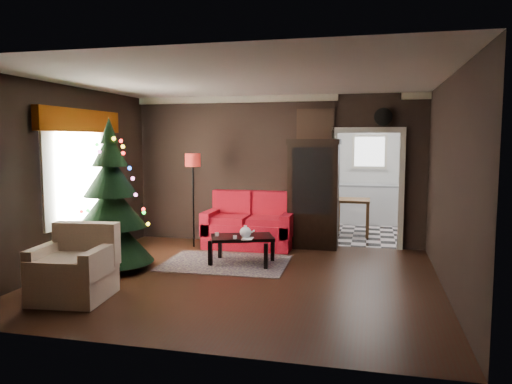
% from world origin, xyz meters
% --- Properties ---
extents(floor, '(5.50, 5.50, 0.00)m').
position_xyz_m(floor, '(0.00, 0.00, 0.00)').
color(floor, black).
rests_on(floor, ground).
extents(ceiling, '(5.50, 5.50, 0.00)m').
position_xyz_m(ceiling, '(0.00, 0.00, 2.80)').
color(ceiling, white).
rests_on(ceiling, ground).
extents(wall_back, '(5.50, 0.00, 5.50)m').
position_xyz_m(wall_back, '(0.00, 2.50, 1.40)').
color(wall_back, black).
rests_on(wall_back, ground).
extents(wall_front, '(5.50, 0.00, 5.50)m').
position_xyz_m(wall_front, '(0.00, -2.50, 1.40)').
color(wall_front, black).
rests_on(wall_front, ground).
extents(wall_left, '(0.00, 5.50, 5.50)m').
position_xyz_m(wall_left, '(-2.75, 0.00, 1.40)').
color(wall_left, black).
rests_on(wall_left, ground).
extents(wall_right, '(0.00, 5.50, 5.50)m').
position_xyz_m(wall_right, '(2.75, 0.00, 1.40)').
color(wall_right, black).
rests_on(wall_right, ground).
extents(doorway, '(1.10, 0.10, 2.10)m').
position_xyz_m(doorway, '(1.70, 2.50, 1.05)').
color(doorway, beige).
rests_on(doorway, ground).
extents(left_window, '(0.05, 1.60, 1.40)m').
position_xyz_m(left_window, '(-2.71, 0.20, 1.45)').
color(left_window, white).
rests_on(left_window, wall_left).
extents(valance, '(0.12, 2.10, 0.35)m').
position_xyz_m(valance, '(-2.63, 0.20, 2.27)').
color(valance, '#712E03').
rests_on(valance, wall_left).
extents(kitchen_floor, '(3.00, 3.00, 0.00)m').
position_xyz_m(kitchen_floor, '(1.70, 4.00, 0.00)').
color(kitchen_floor, beige).
rests_on(kitchen_floor, ground).
extents(kitchen_window, '(0.70, 0.06, 0.70)m').
position_xyz_m(kitchen_window, '(1.70, 5.45, 1.70)').
color(kitchen_window, white).
rests_on(kitchen_window, ground).
extents(rug, '(2.01, 1.48, 0.01)m').
position_xyz_m(rug, '(-0.46, 0.76, 0.01)').
color(rug, '#4D3C49').
rests_on(rug, ground).
extents(loveseat, '(1.70, 0.90, 1.00)m').
position_xyz_m(loveseat, '(-0.40, 2.05, 0.50)').
color(loveseat, '#9E0F05').
rests_on(loveseat, ground).
extents(curio_cabinet, '(0.90, 0.45, 1.90)m').
position_xyz_m(curio_cabinet, '(0.75, 2.27, 0.95)').
color(curio_cabinet, black).
rests_on(curio_cabinet, ground).
extents(floor_lamp, '(0.38, 0.38, 1.80)m').
position_xyz_m(floor_lamp, '(-1.41, 1.81, 0.83)').
color(floor_lamp, black).
rests_on(floor_lamp, ground).
extents(christmas_tree, '(1.31, 1.31, 2.35)m').
position_xyz_m(christmas_tree, '(-2.02, -0.01, 1.05)').
color(christmas_tree, black).
rests_on(christmas_tree, ground).
extents(armchair, '(0.97, 0.97, 0.91)m').
position_xyz_m(armchair, '(-1.77, -1.40, 0.46)').
color(armchair, tan).
rests_on(armchair, ground).
extents(coffee_table, '(1.12, 0.89, 0.44)m').
position_xyz_m(coffee_table, '(-0.21, 0.81, 0.23)').
color(coffee_table, black).
rests_on(coffee_table, rug).
extents(teapot, '(0.25, 0.25, 0.19)m').
position_xyz_m(teapot, '(-0.11, 0.66, 0.55)').
color(teapot, white).
rests_on(teapot, coffee_table).
extents(cup_a, '(0.08, 0.08, 0.06)m').
position_xyz_m(cup_a, '(-0.60, 0.71, 0.48)').
color(cup_a, white).
rests_on(cup_a, coffee_table).
extents(cup_b, '(0.08, 0.08, 0.05)m').
position_xyz_m(cup_b, '(-0.26, 0.57, 0.48)').
color(cup_b, white).
rests_on(cup_b, coffee_table).
extents(book, '(0.17, 0.03, 0.23)m').
position_xyz_m(book, '(-0.14, 0.57, 0.56)').
color(book, '#7B6B51').
rests_on(book, coffee_table).
extents(wall_clock, '(0.32, 0.32, 0.06)m').
position_xyz_m(wall_clock, '(1.95, 2.45, 2.38)').
color(wall_clock, silver).
rests_on(wall_clock, wall_back).
extents(painting, '(0.62, 0.05, 0.52)m').
position_xyz_m(painting, '(0.75, 2.46, 2.25)').
color(painting, '#A37042').
rests_on(painting, wall_back).
extents(kitchen_counter, '(1.80, 0.60, 0.90)m').
position_xyz_m(kitchen_counter, '(1.70, 5.20, 0.45)').
color(kitchen_counter, silver).
rests_on(kitchen_counter, ground).
extents(kitchen_table, '(0.70, 0.70, 0.75)m').
position_xyz_m(kitchen_table, '(1.40, 3.70, 0.38)').
color(kitchen_table, brown).
rests_on(kitchen_table, ground).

